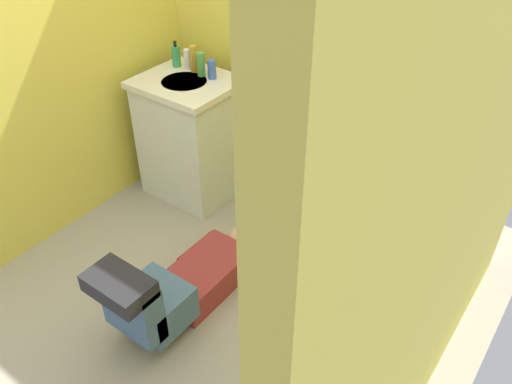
# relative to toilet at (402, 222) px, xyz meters

# --- Properties ---
(ground_plane) EXTENTS (2.72, 3.17, 0.04)m
(ground_plane) POSITION_rel_toilet_xyz_m (-0.74, -0.78, -0.39)
(ground_plane) COLOR #9D9683
(wall_back) EXTENTS (2.38, 0.08, 2.40)m
(wall_back) POSITION_rel_toilet_xyz_m (-0.74, 0.35, 0.83)
(wall_back) COLOR #DECE4A
(wall_back) RESTS_ON ground_plane
(wall_left) EXTENTS (0.08, 2.17, 2.40)m
(wall_left) POSITION_rel_toilet_xyz_m (-1.89, -0.78, 0.83)
(wall_left) COLOR #DECE4A
(wall_left) RESTS_ON ground_plane
(wall_right) EXTENTS (0.08, 2.17, 2.40)m
(wall_right) POSITION_rel_toilet_xyz_m (0.41, -0.78, 0.83)
(wall_right) COLOR #DECE4A
(wall_right) RESTS_ON ground_plane
(toilet) EXTENTS (0.36, 0.46, 0.75)m
(toilet) POSITION_rel_toilet_xyz_m (0.00, 0.00, 0.00)
(toilet) COLOR silver
(toilet) RESTS_ON ground_plane
(vanity_cabinet) EXTENTS (0.60, 0.52, 0.82)m
(vanity_cabinet) POSITION_rel_toilet_xyz_m (-1.46, -0.06, 0.05)
(vanity_cabinet) COLOR silver
(vanity_cabinet) RESTS_ON ground_plane
(faucet) EXTENTS (0.02, 0.02, 0.10)m
(faucet) POSITION_rel_toilet_xyz_m (-1.46, 0.08, 0.50)
(faucet) COLOR silver
(faucet) RESTS_ON vanity_cabinet
(person_plumber) EXTENTS (0.39, 1.06, 0.52)m
(person_plumber) POSITION_rel_toilet_xyz_m (-0.79, -0.91, -0.19)
(person_plumber) COLOR maroon
(person_plumber) RESTS_ON ground_plane
(tissue_box) EXTENTS (0.22, 0.11, 0.10)m
(tissue_box) POSITION_rel_toilet_xyz_m (-0.04, 0.09, 0.43)
(tissue_box) COLOR silver
(tissue_box) RESTS_ON toilet
(toiletry_bag) EXTENTS (0.12, 0.09, 0.11)m
(toiletry_bag) POSITION_rel_toilet_xyz_m (0.11, 0.09, 0.44)
(toiletry_bag) COLOR #B22D3F
(toiletry_bag) RESTS_ON toilet
(soap_dispenser) EXTENTS (0.06, 0.06, 0.17)m
(soap_dispenser) POSITION_rel_toilet_xyz_m (-1.65, 0.06, 0.52)
(soap_dispenser) COLOR #339752
(soap_dispenser) RESTS_ON vanity_cabinet
(bottle_white) EXTENTS (0.04, 0.04, 0.13)m
(bottle_white) POSITION_rel_toilet_xyz_m (-1.56, 0.07, 0.52)
(bottle_white) COLOR white
(bottle_white) RESTS_ON vanity_cabinet
(bottle_amber) EXTENTS (0.04, 0.04, 0.17)m
(bottle_amber) POSITION_rel_toilet_xyz_m (-1.50, 0.07, 0.54)
(bottle_amber) COLOR gold
(bottle_amber) RESTS_ON vanity_cabinet
(bottle_green) EXTENTS (0.05, 0.05, 0.15)m
(bottle_green) POSITION_rel_toilet_xyz_m (-1.43, 0.04, 0.53)
(bottle_green) COLOR #509A45
(bottle_green) RESTS_ON vanity_cabinet
(bottle_blue) EXTENTS (0.05, 0.05, 0.12)m
(bottle_blue) POSITION_rel_toilet_xyz_m (-1.35, 0.05, 0.51)
(bottle_blue) COLOR #3E60BA
(bottle_blue) RESTS_ON vanity_cabinet
(paper_towel_roll) EXTENTS (0.11, 0.11, 0.22)m
(paper_towel_roll) POSITION_rel_toilet_xyz_m (-0.30, -0.32, -0.26)
(paper_towel_roll) COLOR white
(paper_towel_roll) RESTS_ON ground_plane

